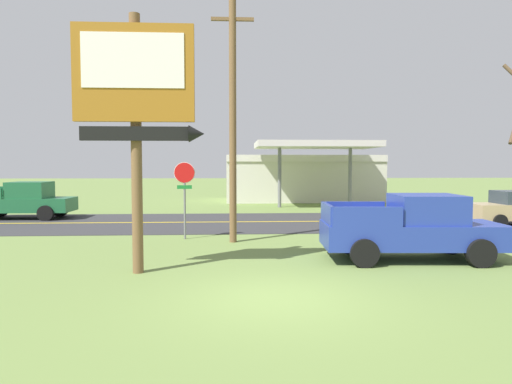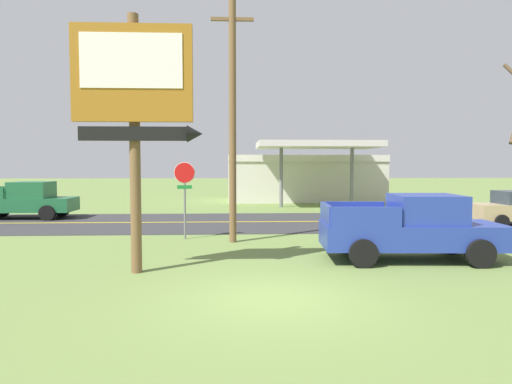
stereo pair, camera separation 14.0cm
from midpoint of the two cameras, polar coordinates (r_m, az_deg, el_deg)
ground_plane at (r=9.93m, az=2.59°, el=-13.20°), size 180.00×180.00×0.00m
road_asphalt at (r=22.67m, az=-0.40°, el=-3.77°), size 140.00×8.00×0.02m
road_centre_line at (r=22.67m, az=-0.40°, el=-3.74°), size 126.00×0.20×0.01m
motel_sign at (r=12.25m, az=-14.56°, el=11.41°), size 3.30×0.54×6.70m
stop_sign at (r=17.56m, az=-8.71°, el=0.71°), size 0.80×0.08×2.95m
utility_pole at (r=16.80m, az=-2.72°, el=10.65°), size 1.71×0.26×9.37m
gas_station at (r=36.51m, az=6.14°, el=1.96°), size 12.00×11.50×4.40m
pickup_blue_parked_on_lawn at (r=14.35m, az=19.28°, el=-4.30°), size 5.31×2.47×1.96m
pickup_green_on_road at (r=26.92m, az=-26.84°, el=-0.97°), size 5.20×2.24×1.96m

